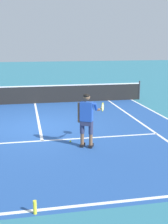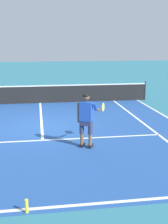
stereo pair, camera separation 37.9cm
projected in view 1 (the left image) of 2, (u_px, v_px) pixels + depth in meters
name	position (u px, v px, depth m)	size (l,w,h in m)	color
ground_plane	(40.00, 127.00, 11.65)	(80.00, 80.00, 0.00)	teal
court_inner_surface	(40.00, 132.00, 11.07)	(10.98, 11.07, 0.00)	#234C93
line_baseline	(55.00, 208.00, 5.97)	(10.98, 0.10, 0.01)	white
line_service	(42.00, 141.00, 10.05)	(8.23, 0.10, 0.01)	white
line_centre_service	(38.00, 118.00, 13.10)	(0.10, 6.40, 0.01)	white
line_singles_right	(145.00, 126.00, 11.85)	(0.10, 10.67, 0.01)	white
tennis_net	(35.00, 94.00, 16.05)	(11.96, 0.08, 1.07)	#333338
tennis_player	(87.00, 117.00, 9.25)	(1.01, 0.94, 1.71)	black
tennis_ball_near_feet	(70.00, 141.00, 9.91)	(0.07, 0.07, 0.07)	#CCE02D
water_bottle	(35.00, 207.00, 5.76)	(0.07, 0.07, 0.28)	yellow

